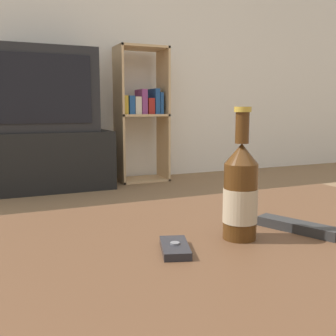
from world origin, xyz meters
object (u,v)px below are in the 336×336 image
remote_control (297,227)px  television (43,90)px  bookshelf (142,111)px  cell_phone (175,248)px  beer_bottle (242,193)px  tv_stand (46,161)px

remote_control → television: bearing=71.1°
bookshelf → cell_phone: 2.99m
bookshelf → beer_bottle: 2.93m
cell_phone → remote_control: 0.28m
tv_stand → television: bearing=-90.0°
beer_bottle → cell_phone: size_ratio=2.40×
television → cell_phone: size_ratio=7.88×
bookshelf → remote_control: (-0.67, -2.82, -0.22)m
beer_bottle → remote_control: beer_bottle is taller
bookshelf → beer_bottle: bearing=-106.0°
television → remote_control: (0.20, -2.73, -0.39)m
beer_bottle → remote_control: (0.14, -0.01, -0.08)m
tv_stand → cell_phone: bearing=-91.8°
television → cell_phone: (-0.09, -2.73, -0.39)m
cell_phone → remote_control: size_ratio=0.62×
tv_stand → remote_control: 2.75m
bookshelf → beer_bottle: bookshelf is taller
remote_control → tv_stand: bearing=71.1°
beer_bottle → remote_control: size_ratio=1.50×
television → remote_control: television is taller
television → beer_bottle: television is taller
tv_stand → television: size_ratio=1.27×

